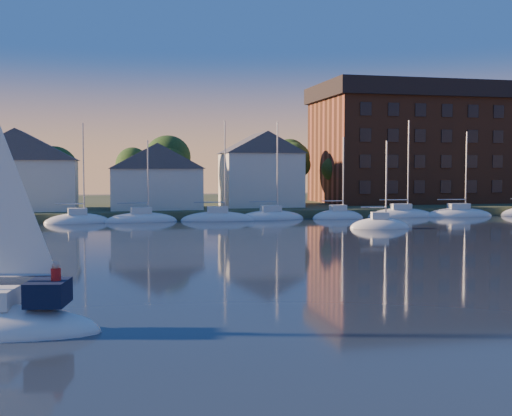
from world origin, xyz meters
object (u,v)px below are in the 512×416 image
object	(u,v)px
clubhouse_centre	(155,176)
drifting_sailboat_right	(380,227)
condo_block	(419,143)
clubhouse_east	(260,169)
clubhouse_west	(21,169)

from	to	relation	value
clubhouse_centre	drifting_sailboat_right	xyz separation A→B (m)	(20.90, -20.97, -5.04)
clubhouse_centre	drifting_sailboat_right	world-z (taller)	clubhouse_centre
clubhouse_centre	condo_block	xyz separation A→B (m)	(40.00, 7.95, 4.66)
clubhouse_east	drifting_sailboat_right	world-z (taller)	clubhouse_east
clubhouse_west	condo_block	size ratio (longest dim) A/B	0.44
condo_block	clubhouse_west	bearing A→B (deg)	-172.93
clubhouse_west	clubhouse_east	bearing A→B (deg)	1.91
clubhouse_east	drifting_sailboat_right	bearing A→B (deg)	-73.28
condo_block	drifting_sailboat_right	distance (m)	35.98
clubhouse_centre	clubhouse_east	bearing A→B (deg)	8.13
clubhouse_centre	condo_block	distance (m)	41.05
clubhouse_east	condo_block	bearing A→B (deg)	12.89
clubhouse_west	clubhouse_centre	size ratio (longest dim) A/B	1.18
clubhouse_centre	clubhouse_east	world-z (taller)	clubhouse_east
clubhouse_centre	clubhouse_west	bearing A→B (deg)	176.42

